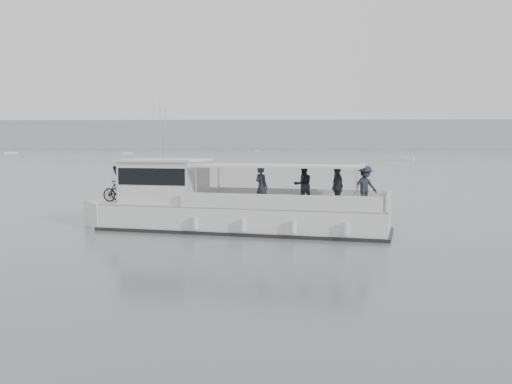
{
  "coord_description": "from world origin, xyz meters",
  "views": [
    {
      "loc": [
        3.4,
        -26.28,
        3.5
      ],
      "look_at": [
        2.51,
        -2.97,
        1.6
      ],
      "focal_mm": 40.0,
      "sensor_mm": 36.0,
      "label": 1
    }
  ],
  "objects": [
    {
      "name": "ground",
      "position": [
        0.0,
        0.0,
        0.0
      ],
      "size": [
        1400.0,
        1400.0,
        0.0
      ],
      "primitive_type": "plane",
      "color": "slate",
      "rests_on": "ground"
    },
    {
      "name": "headland",
      "position": [
        0.0,
        560.0,
        14.0
      ],
      "size": [
        1400.0,
        90.0,
        28.0
      ],
      "primitive_type": "cube",
      "color": "#939EA8",
      "rests_on": "ground"
    },
    {
      "name": "tour_boat",
      "position": [
        0.87,
        -2.7,
        0.92
      ],
      "size": [
        13.45,
        5.85,
        5.62
      ],
      "rotation": [
        0.0,
        0.0,
        -0.23
      ],
      "color": "silver",
      "rests_on": "ground"
    },
    {
      "name": "moored_fleet",
      "position": [
        -92.13,
        202.6,
        0.36
      ],
      "size": [
        390.79,
        267.4,
        9.53
      ],
      "color": "silver",
      "rests_on": "ground"
    }
  ]
}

